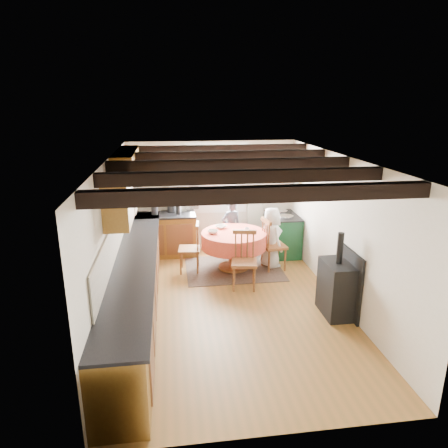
{
  "coord_description": "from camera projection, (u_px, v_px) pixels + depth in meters",
  "views": [
    {
      "loc": [
        -0.92,
        -5.94,
        3.22
      ],
      "look_at": [
        0.0,
        0.8,
        1.15
      ],
      "focal_mm": 32.66,
      "sensor_mm": 36.0,
      "label": 1
    }
  ],
  "objects": [
    {
      "name": "window_pane",
      "position": [
        217.0,
        178.0,
        8.83
      ],
      "size": [
        1.2,
        0.01,
        1.4
      ],
      "primitive_type": "cube",
      "color": "white",
      "rests_on": "wall_back"
    },
    {
      "name": "worktop_left",
      "position": [
        135.0,
        258.0,
        6.23
      ],
      "size": [
        0.64,
        5.3,
        0.04
      ],
      "primitive_type": "cube",
      "color": "black",
      "rests_on": "base_cabinet_left"
    },
    {
      "name": "canister_tall",
      "position": [
        155.0,
        209.0,
        8.54
      ],
      "size": [
        0.14,
        0.14,
        0.25
      ],
      "primitive_type": "cylinder",
      "color": "#262628",
      "rests_on": "worktop_back"
    },
    {
      "name": "base_cabinet_back",
      "position": [
        165.0,
        235.0,
        8.74
      ],
      "size": [
        1.3,
        0.6,
        0.88
      ],
      "primitive_type": "cube",
      "color": "brown",
      "rests_on": "floor"
    },
    {
      "name": "wall_back",
      "position": [
        212.0,
        196.0,
        8.94
      ],
      "size": [
        3.6,
        0.0,
        2.4
      ],
      "primitive_type": "cube",
      "color": "silver",
      "rests_on": "ground"
    },
    {
      "name": "floor",
      "position": [
        231.0,
        305.0,
        6.68
      ],
      "size": [
        3.6,
        5.5,
        0.0
      ],
      "primitive_type": "cube",
      "color": "olive",
      "rests_on": "ground"
    },
    {
      "name": "splash_back",
      "position": [
        166.0,
        198.0,
        8.79
      ],
      "size": [
        1.4,
        0.02,
        0.55
      ],
      "primitive_type": "cube",
      "color": "beige",
      "rests_on": "wall_back"
    },
    {
      "name": "rug",
      "position": [
        234.0,
        269.0,
        8.11
      ],
      "size": [
        1.88,
        1.46,
        0.01
      ],
      "primitive_type": "cube",
      "color": "brown",
      "rests_on": "floor"
    },
    {
      "name": "curtain_left",
      "position": [
        178.0,
        203.0,
        8.78
      ],
      "size": [
        0.35,
        0.1,
        2.1
      ],
      "primitive_type": "cube",
      "color": "#ABB19B",
      "rests_on": "wall_back"
    },
    {
      "name": "chair_near",
      "position": [
        244.0,
        261.0,
        7.17
      ],
      "size": [
        0.52,
        0.54,
        1.03
      ],
      "primitive_type": null,
      "rotation": [
        0.0,
        0.0,
        -0.18
      ],
      "color": "#985736",
      "rests_on": "floor"
    },
    {
      "name": "chair_right",
      "position": [
        274.0,
        244.0,
        7.99
      ],
      "size": [
        0.53,
        0.51,
        1.04
      ],
      "primitive_type": null,
      "rotation": [
        0.0,
        0.0,
        1.73
      ],
      "color": "#985736",
      "rests_on": "floor"
    },
    {
      "name": "wall_front",
      "position": [
        276.0,
        330.0,
        3.73
      ],
      "size": [
        3.6,
        0.0,
        2.4
      ],
      "primitive_type": "cube",
      "color": "silver",
      "rests_on": "ground"
    },
    {
      "name": "wall_picture",
      "position": [
        297.0,
        175.0,
        8.6
      ],
      "size": [
        0.04,
        0.5,
        0.6
      ],
      "primitive_type": "cube",
      "color": "gold",
      "rests_on": "wall_right"
    },
    {
      "name": "canister_wide",
      "position": [
        172.0,
        207.0,
        8.71
      ],
      "size": [
        0.2,
        0.2,
        0.22
      ],
      "primitive_type": "cylinder",
      "color": "#262628",
      "rests_on": "worktop_back"
    },
    {
      "name": "beam_e",
      "position": [
        216.0,
        149.0,
        7.91
      ],
      "size": [
        3.6,
        0.16,
        0.16
      ],
      "primitive_type": "cube",
      "color": "black",
      "rests_on": "ceiling"
    },
    {
      "name": "wall_plate",
      "position": [
        260.0,
        173.0,
        8.9
      ],
      "size": [
        0.3,
        0.02,
        0.3
      ],
      "primitive_type": "cylinder",
      "rotation": [
        1.57,
        0.0,
        0.0
      ],
      "color": "silver",
      "rests_on": "wall_back"
    },
    {
      "name": "window_frame",
      "position": [
        217.0,
        178.0,
        8.82
      ],
      "size": [
        1.34,
        0.03,
        1.54
      ],
      "primitive_type": "cube",
      "color": "white",
      "rests_on": "wall_back"
    },
    {
      "name": "ceiling",
      "position": [
        231.0,
        158.0,
        5.98
      ],
      "size": [
        3.6,
        5.5,
        0.0
      ],
      "primitive_type": "cube",
      "color": "white",
      "rests_on": "ground"
    },
    {
      "name": "wall_left",
      "position": [
        112.0,
        241.0,
        6.1
      ],
      "size": [
        0.0,
        5.5,
        2.4
      ],
      "primitive_type": "cube",
      "color": "silver",
      "rests_on": "ground"
    },
    {
      "name": "wall_right",
      "position": [
        341.0,
        231.0,
        6.57
      ],
      "size": [
        0.0,
        5.5,
        2.4
      ],
      "primitive_type": "cube",
      "color": "silver",
      "rests_on": "ground"
    },
    {
      "name": "beam_d",
      "position": [
        222.0,
        156.0,
        6.96
      ],
      "size": [
        3.6,
        0.16,
        0.16
      ],
      "primitive_type": "cube",
      "color": "black",
      "rests_on": "ceiling"
    },
    {
      "name": "splash_left",
      "position": [
        116.0,
        235.0,
        6.39
      ],
      "size": [
        0.02,
        4.5,
        0.55
      ],
      "primitive_type": "cube",
      "color": "beige",
      "rests_on": "wall_left"
    },
    {
      "name": "dining_table",
      "position": [
        234.0,
        251.0,
        8.0
      ],
      "size": [
        1.27,
        1.27,
        0.77
      ],
      "primitive_type": null,
      "color": "#B93930",
      "rests_on": "floor"
    },
    {
      "name": "cup",
      "position": [
        247.0,
        230.0,
        7.89
      ],
      "size": [
        0.13,
        0.13,
        0.09
      ],
      "primitive_type": "imported",
      "rotation": [
        0.0,
        0.0,
        2.37
      ],
      "color": "silver",
      "rests_on": "dining_table"
    },
    {
      "name": "base_cabinet_left",
      "position": [
        136.0,
        286.0,
        6.36
      ],
      "size": [
        0.6,
        5.3,
        0.88
      ],
      "primitive_type": "cube",
      "color": "brown",
      "rests_on": "floor"
    },
    {
      "name": "bowl_a",
      "position": [
        221.0,
        227.0,
        8.16
      ],
      "size": [
        0.31,
        0.31,
        0.05
      ],
      "primitive_type": "imported",
      "rotation": [
        0.0,
        0.0,
        5.32
      ],
      "color": "silver",
      "rests_on": "dining_table"
    },
    {
      "name": "beam_c",
      "position": [
        231.0,
        165.0,
        6.01
      ],
      "size": [
        3.6,
        0.16,
        0.16
      ],
      "primitive_type": "cube",
      "color": "black",
      "rests_on": "ceiling"
    },
    {
      "name": "canister_slim",
      "position": [
        178.0,
        207.0,
        8.53
      ],
      "size": [
        0.11,
        0.11,
        0.29
      ],
      "primitive_type": "cylinder",
      "color": "#262628",
      "rests_on": "worktop_back"
    },
    {
      "name": "wall_cabinet_glass",
      "position": [
        128.0,
        177.0,
        7.04
      ],
      "size": [
        0.34,
        1.8,
        0.9
      ],
      "primitive_type": "cube",
      "color": "brown",
      "rests_on": "wall_left"
    },
    {
      "name": "chair_left",
      "position": [
        189.0,
        247.0,
        7.88
      ],
      "size": [
        0.48,
        0.46,
        0.98
      ],
      "primitive_type": null,
      "rotation": [
        0.0,
        0.0,
        -1.67
      ],
      "color": "#985736",
      "rests_on": "floor"
    },
    {
      "name": "cast_iron_stove",
      "position": [
        338.0,
        274.0,
        6.22
      ],
      "size": [
        0.4,
        0.67,
        1.34
      ],
      "primitive_type": null,
      "color": "black",
      "rests_on": "floor"
    },
    {
      "name": "curtain_right",
      "position": [
        255.0,
        200.0,
        9.0
      ],
      "size": [
        0.35,
        0.1,
        2.1
      ],
      "primitive_type": "cube",
      "color": "#ABB19B",
      "rests_on": "wall_back"
    },
    {
      "name": "bowl_b",
      "position": [
        213.0,
        232.0,
        7.83
      ],
      "size": [
        0.21,
        0.21,
        0.06
      ],
      "primitive_type": "imported",
      "rotation": [
        0.0,
        0.0,
        1.52
      ],
      "color": "silver",
      "rests_on": "dining_table"
    },
    {
      "name": "curtain_rod",
      "position": [
        217.0,
        151.0,
        8.57
      ],
      "size": [
        2.0,
        0.03,
        0.03
      ],
      "primitive_type": "cylinder",
      "rotation": [
        0.0,
        1.57,
        0.0
      ],
      "color": "black",
      "rests_on": "wall_back"
    },
    {
      "name": "child_far",
      "position": [
        231.0,
        228.0,
        8.72
      ],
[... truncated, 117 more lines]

